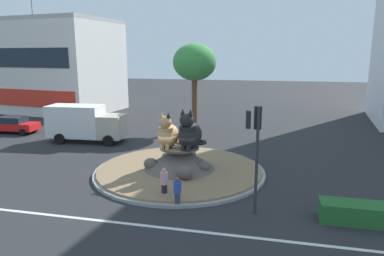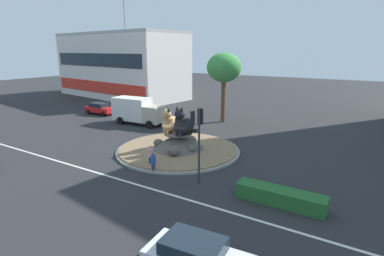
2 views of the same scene
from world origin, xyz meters
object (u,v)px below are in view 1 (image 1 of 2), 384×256
at_px(traffic_light_mast, 256,136).
at_px(shophouse_block, 23,65).
at_px(pedestrian_blue_shirt, 177,191).
at_px(cat_statue_black, 190,134).
at_px(delivery_box_truck, 84,123).
at_px(parked_car_right, 15,124).
at_px(cat_statue_calico, 168,134).
at_px(broadleaf_tree_behind_island, 195,63).
at_px(pedestrian_pink_shirt, 164,182).

bearing_deg(traffic_light_mast, shophouse_block, 41.00).
bearing_deg(pedestrian_blue_shirt, cat_statue_black, 57.73).
xyz_separation_m(pedestrian_blue_shirt, delivery_box_truck, (-11.12, 10.88, 0.87)).
relative_size(shophouse_block, parked_car_right, 6.40).
bearing_deg(parked_car_right, traffic_light_mast, -29.56).
height_order(cat_statue_calico, traffic_light_mast, traffic_light_mast).
relative_size(cat_statue_calico, pedestrian_blue_shirt, 1.47).
bearing_deg(pedestrian_blue_shirt, broadleaf_tree_behind_island, 61.35).
bearing_deg(delivery_box_truck, shophouse_block, 134.69).
bearing_deg(cat_statue_black, pedestrian_pink_shirt, -0.47).
bearing_deg(broadleaf_tree_behind_island, cat_statue_calico, -85.28).
bearing_deg(cat_statue_calico, shophouse_block, -125.71).
bearing_deg(delivery_box_truck, broadleaf_tree_behind_island, 34.13).
xyz_separation_m(cat_statue_calico, shophouse_block, (-27.03, 21.72, 3.33)).
xyz_separation_m(shophouse_block, broadleaf_tree_behind_island, (26.00, -9.19, 0.69)).
height_order(cat_statue_black, traffic_light_mast, traffic_light_mast).
bearing_deg(broadleaf_tree_behind_island, delivery_box_truck, -141.84).
relative_size(traffic_light_mast, broadleaf_tree_behind_island, 0.61).
relative_size(pedestrian_pink_shirt, delivery_box_truck, 0.25).
height_order(traffic_light_mast, parked_car_right, traffic_light_mast).
bearing_deg(delivery_box_truck, pedestrian_blue_shirt, -48.42).
xyz_separation_m(shophouse_block, parked_car_right, (9.50, -14.00, -5.03)).
height_order(traffic_light_mast, pedestrian_pink_shirt, traffic_light_mast).
bearing_deg(traffic_light_mast, pedestrian_blue_shirt, 83.07).
bearing_deg(cat_statue_calico, parked_car_right, -110.68).
distance_m(cat_statue_black, pedestrian_blue_shirt, 5.14).
height_order(shophouse_block, broadleaf_tree_behind_island, shophouse_block).
distance_m(traffic_light_mast, broadleaf_tree_behind_island, 18.56).
bearing_deg(shophouse_block, delivery_box_truck, -33.33).
relative_size(traffic_light_mast, pedestrian_pink_shirt, 3.09).
bearing_deg(shophouse_block, pedestrian_blue_shirt, -34.57).
xyz_separation_m(traffic_light_mast, pedestrian_pink_shirt, (-4.61, 0.69, -2.87)).
distance_m(cat_statue_black, shophouse_block, 35.92).
bearing_deg(cat_statue_black, parked_car_right, -106.14).
xyz_separation_m(shophouse_block, pedestrian_pink_shirt, (27.97, -25.62, -4.99)).
height_order(cat_statue_calico, pedestrian_pink_shirt, cat_statue_calico).
bearing_deg(pedestrian_blue_shirt, pedestrian_pink_shirt, 98.37).
height_order(cat_statue_black, pedestrian_pink_shirt, cat_statue_black).
height_order(pedestrian_pink_shirt, parked_car_right, pedestrian_pink_shirt).
height_order(cat_statue_black, delivery_box_truck, cat_statue_black).
bearing_deg(shophouse_block, parked_car_right, -47.91).
height_order(traffic_light_mast, broadleaf_tree_behind_island, broadleaf_tree_behind_island).
bearing_deg(cat_statue_calico, broadleaf_tree_behind_island, -172.20).
distance_m(pedestrian_blue_shirt, delivery_box_truck, 15.58).
xyz_separation_m(cat_statue_black, delivery_box_truck, (-10.62, 6.10, -0.94)).
xyz_separation_m(cat_statue_calico, delivery_box_truck, (-9.23, 6.09, -0.84)).
distance_m(cat_statue_black, pedestrian_pink_shirt, 4.29).
relative_size(cat_statue_black, pedestrian_pink_shirt, 1.53).
bearing_deg(cat_statue_calico, pedestrian_pink_shirt, 16.64).
relative_size(cat_statue_black, shophouse_block, 0.09).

